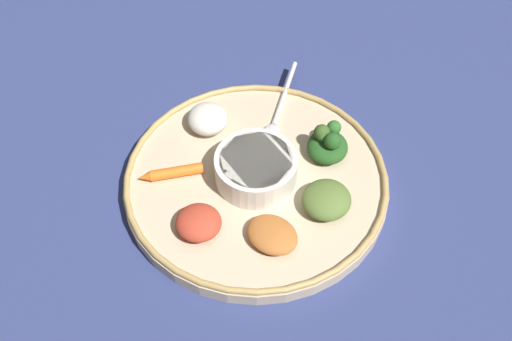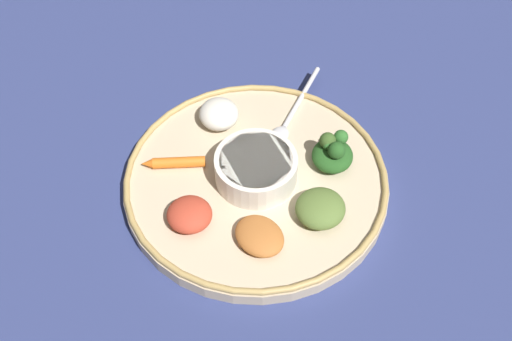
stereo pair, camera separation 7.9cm
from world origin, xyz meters
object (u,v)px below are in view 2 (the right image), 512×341
greens_pile (333,152)px  carrot_near_spoon (174,163)px  center_bowl (256,168)px  spoon (290,117)px

greens_pile → carrot_near_spoon: (0.00, 0.21, -0.01)m
greens_pile → carrot_near_spoon: greens_pile is taller
center_bowl → spoon: (0.10, -0.05, -0.02)m
spoon → greens_pile: size_ratio=2.34×
center_bowl → carrot_near_spoon: (0.02, 0.11, -0.01)m
center_bowl → greens_pile: (0.02, -0.10, -0.00)m
greens_pile → carrot_near_spoon: bearing=89.3°
center_bowl → carrot_near_spoon: bearing=77.0°
spoon → carrot_near_spoon: carrot_near_spoon is taller
carrot_near_spoon → greens_pile: bearing=-90.7°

